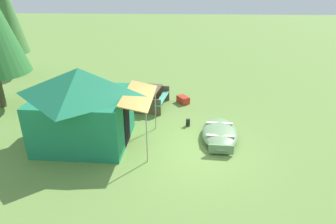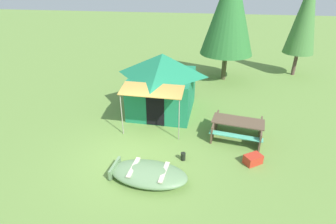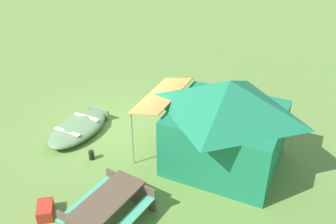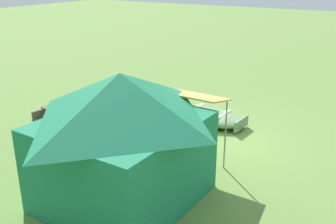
{
  "view_description": "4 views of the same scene",
  "coord_description": "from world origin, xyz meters",
  "views": [
    {
      "loc": [
        -8.85,
        0.31,
        5.39
      ],
      "look_at": [
        0.97,
        0.79,
        0.93
      ],
      "focal_mm": 32.04,
      "sensor_mm": 36.0,
      "label": 1
    },
    {
      "loc": [
        2.39,
        -7.25,
        5.67
      ],
      "look_at": [
        0.9,
        1.84,
        0.87
      ],
      "focal_mm": 28.08,
      "sensor_mm": 36.0,
      "label": 2
    },
    {
      "loc": [
        9.05,
        5.68,
        7.07
      ],
      "look_at": [
        0.12,
        1.83,
        1.18
      ],
      "focal_mm": 40.54,
      "sensor_mm": 36.0,
      "label": 3
    },
    {
      "loc": [
        -4.05,
        9.15,
        4.49
      ],
      "look_at": [
        0.8,
        1.24,
        1.08
      ],
      "focal_mm": 41.43,
      "sensor_mm": 36.0,
      "label": 4
    }
  ],
  "objects": [
    {
      "name": "ground_plane",
      "position": [
        0.0,
        0.0,
        0.0
      ],
      "size": [
        80.0,
        80.0,
        0.0
      ],
      "primitive_type": "plane",
      "color": "olive"
    },
    {
      "name": "beached_rowboat",
      "position": [
        0.76,
        -1.1,
        0.22
      ],
      "size": [
        2.54,
        1.46,
        0.42
      ],
      "color": "#678A5D",
      "rests_on": "ground_plane"
    },
    {
      "name": "pine_tree_back_right",
      "position": [
        7.7,
        9.96,
        3.74
      ],
      "size": [
        1.81,
        1.81,
        6.1
      ],
      "color": "brown",
      "rests_on": "ground_plane"
    },
    {
      "name": "cooler_box",
      "position": [
        4.08,
        0.24,
        0.16
      ],
      "size": [
        0.69,
        0.64,
        0.32
      ],
      "primitive_type": "cube",
      "rotation": [
        0.0,
        0.0,
        0.61
      ],
      "color": "red",
      "rests_on": "ground_plane"
    },
    {
      "name": "canvas_cabin_tent",
      "position": [
        0.35,
        3.67,
        1.4
      ],
      "size": [
        3.0,
        4.12,
        2.7
      ],
      "color": "#1D7C53",
      "rests_on": "ground_plane"
    },
    {
      "name": "pine_tree_back_left",
      "position": [
        3.26,
        8.38,
        4.04
      ],
      "size": [
        3.02,
        3.02,
        6.49
      ],
      "color": "#48442B",
      "rests_on": "ground_plane"
    },
    {
      "name": "picnic_table",
      "position": [
        3.63,
        1.79,
        0.48
      ],
      "size": [
        2.15,
        1.83,
        0.75
      ],
      "color": "brown",
      "rests_on": "ground_plane"
    },
    {
      "name": "fuel_can",
      "position": [
        1.72,
        0.04,
        0.14
      ],
      "size": [
        0.22,
        0.22,
        0.28
      ],
      "primitive_type": "cylinder",
      "rotation": [
        0.0,
        0.0,
        2.72
      ],
      "color": "black",
      "rests_on": "ground_plane"
    }
  ]
}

